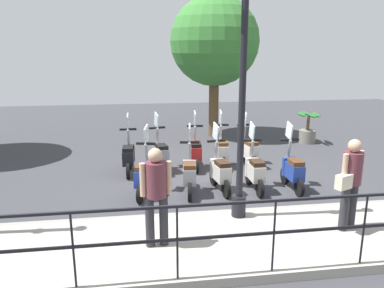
# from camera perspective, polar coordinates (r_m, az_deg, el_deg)

# --- Properties ---
(ground_plane) EXTENTS (28.00, 28.00, 0.00)m
(ground_plane) POSITION_cam_1_polar(r_m,az_deg,el_deg) (9.39, 3.21, -5.52)
(ground_plane) COLOR #38383D
(promenade_walkway) EXTENTS (2.20, 20.00, 0.15)m
(promenade_walkway) POSITION_cam_1_polar(r_m,az_deg,el_deg) (6.56, 8.82, -14.08)
(promenade_walkway) COLOR #A39E93
(promenade_walkway) RESTS_ON ground_plane
(fence_railing) EXTENTS (0.04, 16.03, 1.07)m
(fence_railing) POSITION_cam_1_polar(r_m,az_deg,el_deg) (5.31, 12.49, -11.42)
(fence_railing) COLOR black
(fence_railing) RESTS_ON promenade_walkway
(lamp_post_near) EXTENTS (0.26, 0.90, 4.53)m
(lamp_post_near) POSITION_cam_1_polar(r_m,az_deg,el_deg) (6.58, 7.62, 5.35)
(lamp_post_near) COLOR black
(lamp_post_near) RESTS_ON promenade_walkway
(pedestrian_with_bag) EXTENTS (0.48, 0.60, 1.59)m
(pedestrian_with_bag) POSITION_cam_1_polar(r_m,az_deg,el_deg) (6.82, 23.04, -4.77)
(pedestrian_with_bag) COLOR #28282D
(pedestrian_with_bag) RESTS_ON promenade_walkway
(pedestrian_distant) EXTENTS (0.36, 0.49, 1.59)m
(pedestrian_distant) POSITION_cam_1_polar(r_m,az_deg,el_deg) (5.79, -5.50, -6.97)
(pedestrian_distant) COLOR #28282D
(pedestrian_distant) RESTS_ON promenade_walkway
(tree_distant) EXTENTS (3.18, 3.18, 5.05)m
(tree_distant) POSITION_cam_1_polar(r_m,az_deg,el_deg) (13.82, 3.46, 15.31)
(tree_distant) COLOR brown
(tree_distant) RESTS_ON ground_plane
(potted_palm) EXTENTS (1.06, 0.66, 1.05)m
(potted_palm) POSITION_cam_1_polar(r_m,az_deg,el_deg) (13.60, 17.20, 2.02)
(potted_palm) COLOR slate
(potted_palm) RESTS_ON ground_plane
(scooter_near_0) EXTENTS (1.23, 0.44, 1.54)m
(scooter_near_0) POSITION_cam_1_polar(r_m,az_deg,el_deg) (8.90, 15.09, -3.84)
(scooter_near_0) COLOR black
(scooter_near_0) RESTS_ON ground_plane
(scooter_near_1) EXTENTS (1.23, 0.44, 1.54)m
(scooter_near_1) POSITION_cam_1_polar(r_m,az_deg,el_deg) (8.67, 9.55, -4.02)
(scooter_near_1) COLOR black
(scooter_near_1) RESTS_ON ground_plane
(scooter_near_2) EXTENTS (1.23, 0.45, 1.54)m
(scooter_near_2) POSITION_cam_1_polar(r_m,az_deg,el_deg) (8.53, 4.29, -4.16)
(scooter_near_2) COLOR black
(scooter_near_2) RESTS_ON ground_plane
(scooter_near_3) EXTENTS (1.23, 0.45, 1.54)m
(scooter_near_3) POSITION_cam_1_polar(r_m,az_deg,el_deg) (8.37, -0.36, -4.49)
(scooter_near_3) COLOR black
(scooter_near_3) RESTS_ON ground_plane
(scooter_near_4) EXTENTS (1.21, 0.52, 1.54)m
(scooter_near_4) POSITION_cam_1_polar(r_m,az_deg,el_deg) (8.31, -7.32, -4.73)
(scooter_near_4) COLOR black
(scooter_near_4) RESTS_ON ground_plane
(scooter_far_0) EXTENTS (1.23, 0.47, 1.54)m
(scooter_far_0) POSITION_cam_1_polar(r_m,az_deg,el_deg) (10.41, 8.54, -0.90)
(scooter_far_0) COLOR black
(scooter_far_0) RESTS_ON ground_plane
(scooter_far_1) EXTENTS (1.23, 0.44, 1.54)m
(scooter_far_1) POSITION_cam_1_polar(r_m,az_deg,el_deg) (10.31, 4.54, -0.92)
(scooter_far_1) COLOR black
(scooter_far_1) RESTS_ON ground_plane
(scooter_far_2) EXTENTS (1.23, 0.44, 1.54)m
(scooter_far_2) POSITION_cam_1_polar(r_m,az_deg,el_deg) (10.14, 0.56, -1.14)
(scooter_far_2) COLOR black
(scooter_far_2) RESTS_ON ground_plane
(scooter_far_3) EXTENTS (1.22, 0.49, 1.54)m
(scooter_far_3) POSITION_cam_1_polar(r_m,az_deg,el_deg) (9.96, -4.85, -1.47)
(scooter_far_3) COLOR black
(scooter_far_3) RESTS_ON ground_plane
(scooter_far_4) EXTENTS (1.23, 0.44, 1.54)m
(scooter_far_4) POSITION_cam_1_polar(r_m,az_deg,el_deg) (9.86, -9.65, -1.79)
(scooter_far_4) COLOR black
(scooter_far_4) RESTS_ON ground_plane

